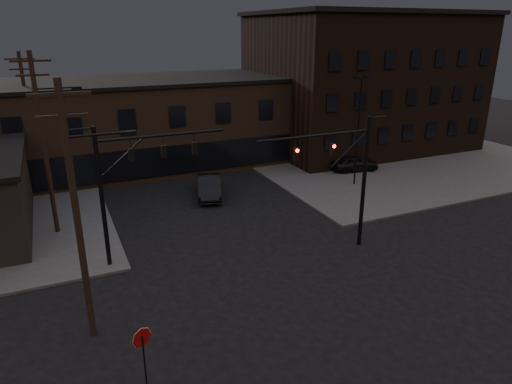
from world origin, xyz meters
TOP-DOWN VIEW (x-y plane):
  - ground at (0.00, 0.00)m, footprint 140.00×140.00m
  - sidewalk_ne at (22.00, 22.00)m, footprint 30.00×30.00m
  - building_row at (0.00, 28.00)m, footprint 40.00×12.00m
  - building_right at (22.00, 26.00)m, footprint 22.00×16.00m
  - traffic_signal_near at (5.36, 4.50)m, footprint 7.12×0.24m
  - traffic_signal_far at (-6.72, 8.00)m, footprint 7.12×0.24m
  - stop_sign at (-8.00, -1.99)m, footprint 0.72×0.33m
  - utility_pole_near at (-9.43, 2.00)m, footprint 3.70×0.28m
  - utility_pole_mid at (-10.44, 14.00)m, footprint 3.70×0.28m
  - utility_pole_far at (-11.50, 26.00)m, footprint 2.20×0.28m
  - lot_light_a at (13.00, 14.00)m, footprint 1.50×0.28m
  - lot_light_b at (19.00, 19.00)m, footprint 1.50×0.28m
  - parked_car_lot_a at (15.33, 17.21)m, footprint 4.62×2.46m
  - parked_car_lot_b at (13.40, 19.69)m, footprint 4.80×2.54m
  - car_crossing at (0.85, 16.52)m, footprint 3.23×5.37m

SIDE VIEW (x-z plane):
  - ground at x=0.00m, z-range 0.00..0.00m
  - sidewalk_ne at x=22.00m, z-range 0.00..0.15m
  - parked_car_lot_b at x=13.40m, z-range 0.15..1.48m
  - car_crossing at x=0.85m, z-range 0.00..1.67m
  - parked_car_lot_a at x=15.33m, z-range 0.15..1.65m
  - stop_sign at x=-8.00m, z-range 0.60..3.08m
  - building_row at x=0.00m, z-range 0.00..8.00m
  - traffic_signal_near at x=5.36m, z-range 0.93..8.93m
  - traffic_signal_far at x=-6.72m, z-range 1.01..9.01m
  - lot_light_a at x=13.00m, z-range 0.94..10.08m
  - lot_light_b at x=19.00m, z-range 0.94..10.08m
  - utility_pole_far at x=-11.50m, z-range 0.28..11.28m
  - utility_pole_near at x=-9.43m, z-range 0.37..11.37m
  - utility_pole_mid at x=-10.44m, z-range 0.38..11.88m
  - building_right at x=22.00m, z-range 0.00..14.00m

